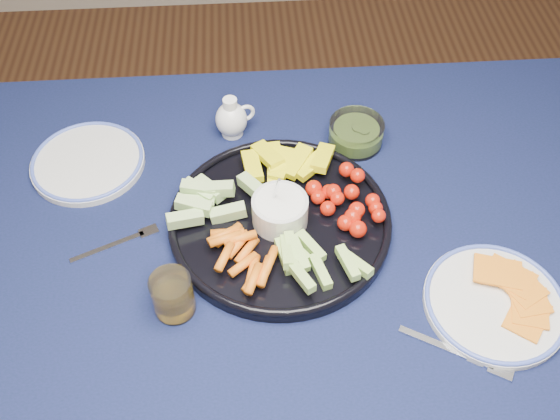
{
  "coord_description": "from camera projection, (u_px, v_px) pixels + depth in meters",
  "views": [
    {
      "loc": [
        -0.16,
        -0.6,
        1.63
      ],
      "look_at": [
        -0.11,
        0.09,
        0.79
      ],
      "focal_mm": 40.0,
      "sensor_mm": 36.0,
      "label": 1
    }
  ],
  "objects": [
    {
      "name": "dining_table",
      "position": [
        343.0,
        289.0,
        1.14
      ],
      "size": [
        1.67,
        1.07,
        0.75
      ],
      "color": "#4D2B19",
      "rests_on": "ground"
    },
    {
      "name": "side_plate_extra",
      "position": [
        88.0,
        162.0,
        1.22
      ],
      "size": [
        0.22,
        0.22,
        0.02
      ],
      "color": "silver",
      "rests_on": "dining_table"
    },
    {
      "name": "juice_tumbler",
      "position": [
        173.0,
        297.0,
        0.99
      ],
      "size": [
        0.07,
        0.07,
        0.08
      ],
      "color": "white",
      "rests_on": "dining_table"
    },
    {
      "name": "crudite_platter",
      "position": [
        278.0,
        218.0,
        1.11
      ],
      "size": [
        0.4,
        0.4,
        0.13
      ],
      "color": "black",
      "rests_on": "dining_table"
    },
    {
      "name": "pickle_bowl",
      "position": [
        356.0,
        134.0,
        1.25
      ],
      "size": [
        0.11,
        0.11,
        0.05
      ],
      "color": "white",
      "rests_on": "dining_table"
    },
    {
      "name": "cheese_plate",
      "position": [
        495.0,
        302.0,
        1.01
      ],
      "size": [
        0.23,
        0.23,
        0.03
      ],
      "color": "silver",
      "rests_on": "dining_table"
    },
    {
      "name": "fork_left",
      "position": [
        122.0,
        242.0,
        1.1
      ],
      "size": [
        0.15,
        0.08,
        0.0
      ],
      "color": "silver",
      "rests_on": "dining_table"
    },
    {
      "name": "fork_right",
      "position": [
        465.0,
        355.0,
        0.96
      ],
      "size": [
        0.17,
        0.11,
        0.0
      ],
      "color": "silver",
      "rests_on": "dining_table"
    },
    {
      "name": "creamer_pitcher",
      "position": [
        232.0,
        119.0,
        1.25
      ],
      "size": [
        0.08,
        0.06,
        0.09
      ],
      "color": "white",
      "rests_on": "dining_table"
    }
  ]
}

